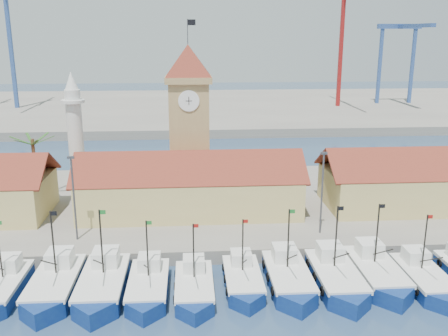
{
  "coord_description": "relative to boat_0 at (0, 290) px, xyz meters",
  "views": [
    {
      "loc": [
        0.02,
        -37.76,
        22.49
      ],
      "look_at": [
        3.94,
        18.0,
        7.37
      ],
      "focal_mm": 40.0,
      "sensor_mm": 36.0,
      "label": 1
    }
  ],
  "objects": [
    {
      "name": "boat_8",
      "position": [
        34.05,
        0.36,
        0.06
      ],
      "size": [
        3.79,
        10.37,
        7.85
      ],
      "color": "navy",
      "rests_on": "ground"
    },
    {
      "name": "boat_1",
      "position": [
        4.61,
        0.1,
        0.08
      ],
      "size": [
        3.86,
        10.58,
        8.0
      ],
      "color": "navy",
      "rests_on": "ground"
    },
    {
      "name": "palm_tree",
      "position": [
        -3.19,
        23.08,
        5.49
      ],
      "size": [
        5.6,
        5.03,
        8.39
      ],
      "color": "brown",
      "rests_on": "quay"
    },
    {
      "name": "hall_center",
      "position": [
        16.81,
        17.08,
        3.23
      ],
      "size": [
        27.04,
        10.13,
        7.61
      ],
      "color": "#CDB970",
      "rests_on": "quay"
    },
    {
      "name": "ground",
      "position": [
        16.81,
        -2.92,
        -0.75
      ],
      "size": [
        400.0,
        400.0,
        0.0
      ],
      "primitive_type": "plane",
      "color": "navy",
      "rests_on": "ground"
    },
    {
      "name": "boat_9",
      "position": [
        38.01,
        -0.93,
        -0.01
      ],
      "size": [
        3.46,
        9.47,
        7.17
      ],
      "color": "navy",
      "rests_on": "ground"
    },
    {
      "name": "boat_0",
      "position": [
        0.0,
        0.0,
        0.0
      ],
      "size": [
        3.51,
        9.61,
        7.27
      ],
      "color": "navy",
      "rests_on": "ground"
    },
    {
      "name": "boat_4",
      "position": [
        16.99,
        -1.02,
        -0.04
      ],
      "size": [
        3.34,
        9.14,
        6.92
      ],
      "color": "navy",
      "rests_on": "ground"
    },
    {
      "name": "crane_red_right",
      "position": [
        60.19,
        100.13,
        23.32
      ],
      "size": [
        1.0,
        35.61,
        39.36
      ],
      "color": "maroon",
      "rests_on": "terminal"
    },
    {
      "name": "boat_2",
      "position": [
        8.86,
        -0.2,
        0.09
      ],
      "size": [
        3.92,
        10.74,
        8.13
      ],
      "color": "navy",
      "rests_on": "ground"
    },
    {
      "name": "quay",
      "position": [
        16.81,
        21.08,
        -0.0
      ],
      "size": [
        140.0,
        32.0,
        1.5
      ],
      "primitive_type": "cube",
      "color": "gray",
      "rests_on": "ground"
    },
    {
      "name": "boat_7",
      "position": [
        29.98,
        -0.31,
        0.07
      ],
      "size": [
        3.85,
        10.54,
        7.98
      ],
      "color": "navy",
      "rests_on": "ground"
    },
    {
      "name": "clock_tower",
      "position": [
        16.81,
        23.07,
        11.21
      ],
      "size": [
        5.8,
        5.8,
        22.7
      ],
      "color": "tan",
      "rests_on": "quay"
    },
    {
      "name": "boat_6",
      "position": [
        25.63,
        -0.03,
        0.04
      ],
      "size": [
        3.71,
        10.16,
        7.69
      ],
      "color": "navy",
      "rests_on": "ground"
    },
    {
      "name": "boat_3",
      "position": [
        12.91,
        -0.58,
        -0.01
      ],
      "size": [
        3.45,
        9.45,
        7.15
      ],
      "color": "navy",
      "rests_on": "ground"
    },
    {
      "name": "minaret",
      "position": [
        1.81,
        25.08,
        8.98
      ],
      "size": [
        3.0,
        3.0,
        16.3
      ],
      "color": "silver",
      "rests_on": "quay"
    },
    {
      "name": "hall_right",
      "position": [
        48.81,
        17.08,
        3.23
      ],
      "size": [
        31.2,
        10.13,
        7.61
      ],
      "color": "#CDB970",
      "rests_on": "quay"
    },
    {
      "name": "lamp_posts",
      "position": [
        17.31,
        9.08,
        5.72
      ],
      "size": [
        80.7,
        0.25,
        9.03
      ],
      "color": "#3F3F44",
      "rests_on": "quay"
    },
    {
      "name": "boat_5",
      "position": [
        21.46,
        0.11,
        -0.05
      ],
      "size": [
        3.27,
        8.95,
        6.77
      ],
      "color": "navy",
      "rests_on": "ground"
    },
    {
      "name": "gantry",
      "position": [
        78.81,
        103.73,
        19.29
      ],
      "size": [
        13.0,
        22.0,
        23.2
      ],
      "color": "#305193",
      "rests_on": "terminal"
    },
    {
      "name": "crane_blue_near",
      "position": [
        -32.19,
        103.51,
        23.71
      ],
      "size": [
        1.0,
        33.43,
        40.37
      ],
      "color": "#305193",
      "rests_on": "terminal"
    },
    {
      "name": "terminal",
      "position": [
        16.81,
        107.08,
        0.25
      ],
      "size": [
        240.0,
        80.0,
        2.0
      ],
      "primitive_type": "cube",
      "color": "gray",
      "rests_on": "ground"
    }
  ]
}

